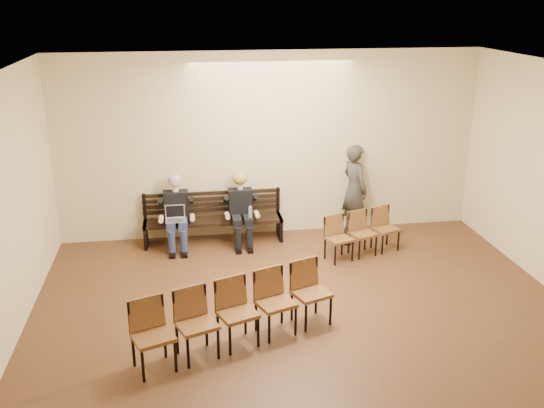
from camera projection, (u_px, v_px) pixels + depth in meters
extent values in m
plane|color=#57321E|center=(333.00, 383.00, 7.32)|extent=(10.00, 10.00, 0.00)
cube|color=beige|center=(271.00, 145.00, 11.41)|extent=(8.00, 0.02, 3.50)
cube|color=white|center=(345.00, 93.00, 6.17)|extent=(8.00, 10.00, 0.02)
cube|color=black|center=(214.00, 231.00, 11.42)|extent=(2.60, 0.90, 0.45)
cube|color=silver|center=(175.00, 221.00, 10.89)|extent=(0.37, 0.30, 0.26)
cylinder|color=silver|center=(250.00, 219.00, 11.06)|extent=(0.07, 0.07, 0.23)
cube|color=black|center=(342.00, 237.00, 11.40)|extent=(0.40, 0.34, 0.25)
imported|color=#3A342F|center=(355.00, 182.00, 11.65)|extent=(0.72, 0.87, 2.03)
cube|color=brown|center=(363.00, 234.00, 10.79)|extent=(1.49, 0.88, 0.80)
cube|color=brown|center=(238.00, 314.00, 7.99)|extent=(2.79, 1.46, 0.91)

